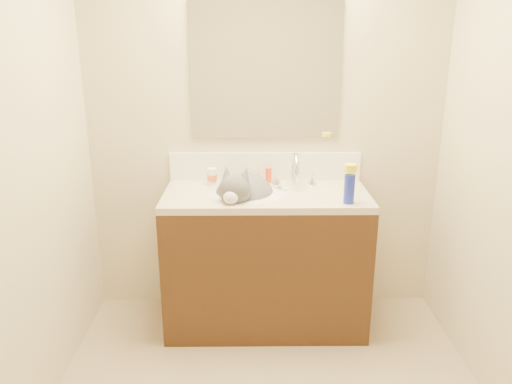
{
  "coord_description": "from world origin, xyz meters",
  "views": [
    {
      "loc": [
        -0.09,
        -1.81,
        1.75
      ],
      "look_at": [
        -0.06,
        0.92,
        0.88
      ],
      "focal_mm": 35.0,
      "sensor_mm": 36.0,
      "label": 1
    }
  ],
  "objects_px": {
    "pill_bottle": "(212,177)",
    "silver_jar": "(254,179)",
    "vanity_cabinet": "(266,262)",
    "basin": "(246,206)",
    "cat": "(243,195)",
    "amber_bottle": "(269,175)",
    "spray_can": "(349,189)",
    "faucet": "(295,172)"
  },
  "relations": [
    {
      "from": "pill_bottle",
      "to": "silver_jar",
      "type": "bearing_deg",
      "value": 3.88
    },
    {
      "from": "vanity_cabinet",
      "to": "silver_jar",
      "type": "relative_size",
      "value": 18.06
    },
    {
      "from": "basin",
      "to": "pill_bottle",
      "type": "height_order",
      "value": "pill_bottle"
    },
    {
      "from": "cat",
      "to": "amber_bottle",
      "type": "height_order",
      "value": "cat"
    },
    {
      "from": "basin",
      "to": "spray_can",
      "type": "xyz_separation_m",
      "value": [
        0.57,
        -0.16,
        0.15
      ]
    },
    {
      "from": "faucet",
      "to": "cat",
      "type": "xyz_separation_m",
      "value": [
        -0.32,
        -0.14,
        -0.1
      ]
    },
    {
      "from": "basin",
      "to": "amber_bottle",
      "type": "relative_size",
      "value": 4.76
    },
    {
      "from": "cat",
      "to": "amber_bottle",
      "type": "relative_size",
      "value": 5.54
    },
    {
      "from": "amber_bottle",
      "to": "spray_can",
      "type": "xyz_separation_m",
      "value": [
        0.43,
        -0.4,
        0.03
      ]
    },
    {
      "from": "silver_jar",
      "to": "amber_bottle",
      "type": "relative_size",
      "value": 0.7
    },
    {
      "from": "pill_bottle",
      "to": "faucet",
      "type": "bearing_deg",
      "value": -3.29
    },
    {
      "from": "silver_jar",
      "to": "amber_bottle",
      "type": "xyz_separation_m",
      "value": [
        0.09,
        0.03,
        0.01
      ]
    },
    {
      "from": "faucet",
      "to": "vanity_cabinet",
      "type": "bearing_deg",
      "value": -142.71
    },
    {
      "from": "spray_can",
      "to": "amber_bottle",
      "type": "bearing_deg",
      "value": 136.84
    },
    {
      "from": "vanity_cabinet",
      "to": "cat",
      "type": "distance_m",
      "value": 0.46
    },
    {
      "from": "silver_jar",
      "to": "vanity_cabinet",
      "type": "bearing_deg",
      "value": -69.17
    },
    {
      "from": "vanity_cabinet",
      "to": "faucet",
      "type": "bearing_deg",
      "value": 37.29
    },
    {
      "from": "cat",
      "to": "silver_jar",
      "type": "bearing_deg",
      "value": 87.04
    },
    {
      "from": "faucet",
      "to": "cat",
      "type": "height_order",
      "value": "faucet"
    },
    {
      "from": "basin",
      "to": "faucet",
      "type": "relative_size",
      "value": 1.61
    },
    {
      "from": "basin",
      "to": "cat",
      "type": "relative_size",
      "value": 0.86
    },
    {
      "from": "basin",
      "to": "cat",
      "type": "distance_m",
      "value": 0.07
    },
    {
      "from": "faucet",
      "to": "amber_bottle",
      "type": "relative_size",
      "value": 2.96
    },
    {
      "from": "pill_bottle",
      "to": "spray_can",
      "type": "distance_m",
      "value": 0.85
    },
    {
      "from": "vanity_cabinet",
      "to": "amber_bottle",
      "type": "relative_size",
      "value": 12.7
    },
    {
      "from": "pill_bottle",
      "to": "silver_jar",
      "type": "relative_size",
      "value": 1.55
    },
    {
      "from": "spray_can",
      "to": "faucet",
      "type": "bearing_deg",
      "value": 129.16
    },
    {
      "from": "pill_bottle",
      "to": "silver_jar",
      "type": "height_order",
      "value": "pill_bottle"
    },
    {
      "from": "pill_bottle",
      "to": "basin",
      "type": "bearing_deg",
      "value": -43.45
    },
    {
      "from": "faucet",
      "to": "basin",
      "type": "bearing_deg",
      "value": -150.88
    },
    {
      "from": "vanity_cabinet",
      "to": "spray_can",
      "type": "xyz_separation_m",
      "value": [
        0.45,
        -0.19,
        0.53
      ]
    },
    {
      "from": "faucet",
      "to": "silver_jar",
      "type": "height_order",
      "value": "faucet"
    },
    {
      "from": "vanity_cabinet",
      "to": "pill_bottle",
      "type": "relative_size",
      "value": 11.63
    },
    {
      "from": "amber_bottle",
      "to": "silver_jar",
      "type": "bearing_deg",
      "value": -164.37
    },
    {
      "from": "amber_bottle",
      "to": "cat",
      "type": "bearing_deg",
      "value": -126.48
    },
    {
      "from": "basin",
      "to": "amber_bottle",
      "type": "distance_m",
      "value": 0.3
    },
    {
      "from": "vanity_cabinet",
      "to": "amber_bottle",
      "type": "distance_m",
      "value": 0.54
    },
    {
      "from": "faucet",
      "to": "spray_can",
      "type": "bearing_deg",
      "value": -50.84
    },
    {
      "from": "vanity_cabinet",
      "to": "faucet",
      "type": "distance_m",
      "value": 0.58
    },
    {
      "from": "silver_jar",
      "to": "amber_bottle",
      "type": "distance_m",
      "value": 0.09
    },
    {
      "from": "silver_jar",
      "to": "amber_bottle",
      "type": "height_order",
      "value": "amber_bottle"
    },
    {
      "from": "vanity_cabinet",
      "to": "basin",
      "type": "distance_m",
      "value": 0.4
    }
  ]
}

